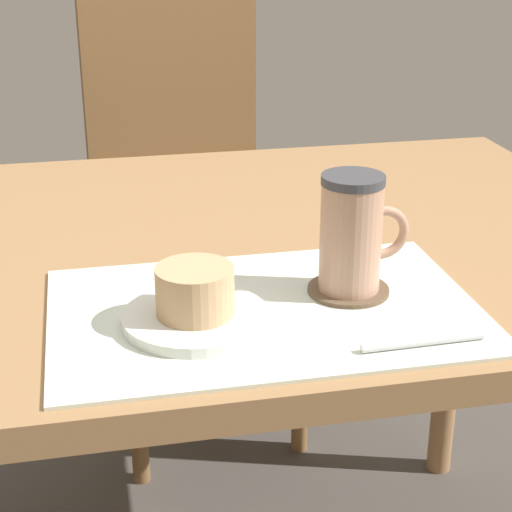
{
  "coord_description": "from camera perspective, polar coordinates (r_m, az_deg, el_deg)",
  "views": [
    {
      "loc": [
        -0.18,
        -1.05,
        1.13
      ],
      "look_at": [
        -0.0,
        -0.19,
        0.76
      ],
      "focal_mm": 60.0,
      "sensor_mm": 36.0,
      "label": 1
    }
  ],
  "objects": [
    {
      "name": "dining_table",
      "position": [
        1.18,
        -1.89,
        -2.15
      ],
      "size": [
        1.14,
        0.82,
        0.71
      ],
      "color": "#997047",
      "rests_on": "ground_plane"
    },
    {
      "name": "pastry_plate",
      "position": [
        0.9,
        -4.04,
        -4.16
      ],
      "size": [
        0.16,
        0.16,
        0.01
      ],
      "primitive_type": "cylinder",
      "color": "silver",
      "rests_on": "placemat"
    },
    {
      "name": "placemat",
      "position": [
        0.94,
        0.5,
        -3.63
      ],
      "size": [
        0.47,
        0.31,
        0.0
      ],
      "primitive_type": "cube",
      "color": "silver",
      "rests_on": "dining_table"
    },
    {
      "name": "pastry",
      "position": [
        0.89,
        -4.1,
        -2.32
      ],
      "size": [
        0.08,
        0.08,
        0.05
      ],
      "primitive_type": "cylinder",
      "color": "tan",
      "rests_on": "pastry_plate"
    },
    {
      "name": "wooden_chair",
      "position": [
        1.89,
        -4.66,
        3.83
      ],
      "size": [
        0.46,
        0.46,
        0.95
      ],
      "rotation": [
        0.0,
        0.0,
        3.25
      ],
      "color": "brown",
      "rests_on": "ground_plane"
    },
    {
      "name": "coffee_coaster",
      "position": [
        0.98,
        6.17,
        -2.25
      ],
      "size": [
        0.09,
        0.09,
        0.0
      ],
      "primitive_type": "cylinder",
      "color": "brown",
      "rests_on": "placemat"
    },
    {
      "name": "coffee_mug",
      "position": [
        0.95,
        6.48,
        1.54
      ],
      "size": [
        0.1,
        0.07,
        0.13
      ],
      "color": "tan",
      "rests_on": "coffee_coaster"
    },
    {
      "name": "teaspoon",
      "position": [
        0.88,
        11.06,
        -5.63
      ],
      "size": [
        0.13,
        0.01,
        0.01
      ],
      "primitive_type": "cylinder",
      "rotation": [
        0.0,
        1.57,
        0.03
      ],
      "color": "silver",
      "rests_on": "placemat"
    }
  ]
}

